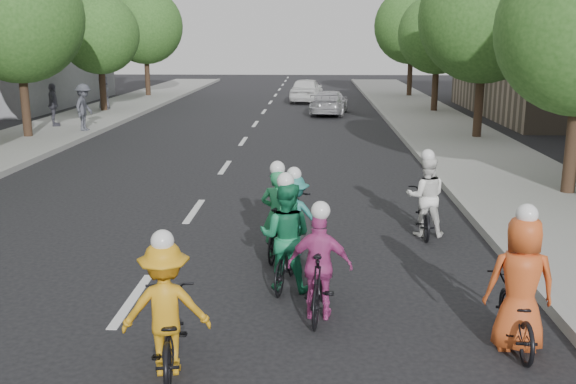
# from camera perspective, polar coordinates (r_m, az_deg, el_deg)

# --- Properties ---
(ground) EXTENTS (120.00, 120.00, 0.00)m
(ground) POSITION_cam_1_polar(r_m,az_deg,el_deg) (9.88, -13.68, -9.31)
(ground) COLOR black
(ground) RESTS_ON ground
(curb_left) EXTENTS (0.18, 80.00, 0.18)m
(curb_left) POSITION_cam_1_polar(r_m,az_deg,el_deg) (20.99, -22.23, 2.41)
(curb_left) COLOR #999993
(curb_left) RESTS_ON ground
(sidewalk_right) EXTENTS (4.00, 80.00, 0.15)m
(sidewalk_right) POSITION_cam_1_polar(r_m,az_deg,el_deg) (19.82, 17.95, 2.12)
(sidewalk_right) COLOR gray
(sidewalk_right) RESTS_ON ground
(curb_right) EXTENTS (0.18, 80.00, 0.18)m
(curb_right) POSITION_cam_1_polar(r_m,az_deg,el_deg) (19.39, 12.39, 2.26)
(curb_right) COLOR #999993
(curb_right) RESTS_ON ground
(tree_l_3) EXTENTS (4.80, 4.80, 6.93)m
(tree_l_3) POSITION_cam_1_polar(r_m,az_deg,el_deg) (26.11, -22.95, 14.13)
(tree_l_3) COLOR black
(tree_l_3) RESTS_ON ground
(tree_l_4) EXTENTS (4.00, 4.00, 5.97)m
(tree_l_4) POSITION_cam_1_polar(r_m,az_deg,el_deg) (34.49, -16.44, 13.31)
(tree_l_4) COLOR black
(tree_l_4) RESTS_ON ground
(tree_l_5) EXTENTS (4.80, 4.80, 6.93)m
(tree_l_5) POSITION_cam_1_polar(r_m,az_deg,el_deg) (43.13, -12.61, 14.20)
(tree_l_5) COLOR black
(tree_l_5) RESTS_ON ground
(tree_r_1) EXTENTS (4.80, 4.80, 6.93)m
(tree_r_1) POSITION_cam_1_polar(r_m,az_deg,el_deg) (25.10, 17.09, 14.66)
(tree_r_1) COLOR black
(tree_r_1) RESTS_ON ground
(tree_r_2) EXTENTS (4.00, 4.00, 5.97)m
(tree_r_2) POSITION_cam_1_polar(r_m,az_deg,el_deg) (33.89, 13.17, 13.51)
(tree_r_2) COLOR black
(tree_r_2) RESTS_ON ground
(tree_r_3) EXTENTS (4.80, 4.80, 6.93)m
(tree_r_3) POSITION_cam_1_polar(r_m,az_deg,el_deg) (42.78, 10.96, 14.28)
(tree_r_3) COLOR black
(tree_r_3) RESTS_ON ground
(cyclist_0) EXTENTS (1.09, 1.74, 1.71)m
(cyclist_0) POSITION_cam_1_polar(r_m,az_deg,el_deg) (7.63, -10.69, -11.06)
(cyclist_0) COLOR black
(cyclist_0) RESTS_ON ground
(cyclist_1) EXTENTS (0.98, 1.85, 1.60)m
(cyclist_1) POSITION_cam_1_polar(r_m,az_deg,el_deg) (11.38, 0.53, -2.50)
(cyclist_1) COLOR black
(cyclist_1) RESTS_ON ground
(cyclist_2) EXTENTS (0.92, 1.68, 1.66)m
(cyclist_2) POSITION_cam_1_polar(r_m,az_deg,el_deg) (8.88, 2.84, -7.32)
(cyclist_2) COLOR black
(cyclist_2) RESTS_ON ground
(cyclist_3) EXTENTS (0.67, 1.63, 1.74)m
(cyclist_3) POSITION_cam_1_polar(r_m,az_deg,el_deg) (11.22, -0.91, -2.87)
(cyclist_3) COLOR black
(cyclist_3) RESTS_ON ground
(cyclist_4) EXTENTS (0.86, 1.62, 1.87)m
(cyclist_4) POSITION_cam_1_polar(r_m,az_deg,el_deg) (8.49, 19.78, -8.82)
(cyclist_4) COLOR black
(cyclist_4) RESTS_ON ground
(cyclist_5) EXTENTS (0.92, 1.53, 1.83)m
(cyclist_5) POSITION_cam_1_polar(r_m,az_deg,el_deg) (9.82, -0.20, -4.69)
(cyclist_5) COLOR black
(cyclist_5) RESTS_ON ground
(cyclist_6) EXTENTS (0.80, 1.70, 1.71)m
(cyclist_6) POSITION_cam_1_polar(r_m,az_deg,el_deg) (12.80, 12.08, -1.10)
(cyclist_6) COLOR black
(cyclist_6) RESTS_ON ground
(follow_car_lead) EXTENTS (2.19, 4.32, 1.20)m
(follow_car_lead) POSITION_cam_1_polar(r_m,az_deg,el_deg) (32.74, 3.71, 7.94)
(follow_car_lead) COLOR silver
(follow_car_lead) RESTS_ON ground
(follow_car_trail) EXTENTS (2.19, 4.46, 1.46)m
(follow_car_trail) POSITION_cam_1_polar(r_m,az_deg,el_deg) (39.12, 1.68, 9.06)
(follow_car_trail) COLOR white
(follow_car_trail) RESTS_ON ground
(spectator_0) EXTENTS (0.76, 1.24, 1.86)m
(spectator_0) POSITION_cam_1_polar(r_m,az_deg,el_deg) (27.07, -17.67, 7.19)
(spectator_0) COLOR #464852
(spectator_0) RESTS_ON sidewalk_left
(spectator_1) EXTENTS (0.81, 1.14, 1.79)m
(spectator_1) POSITION_cam_1_polar(r_m,az_deg,el_deg) (28.89, -20.14, 7.29)
(spectator_1) COLOR #4E4D5A
(spectator_1) RESTS_ON sidewalk_left
(spectator_2) EXTENTS (0.62, 0.89, 1.73)m
(spectator_2) POSITION_cam_1_polar(r_m,az_deg,el_deg) (34.90, -16.07, 8.48)
(spectator_2) COLOR #545260
(spectator_2) RESTS_ON sidewalk_left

